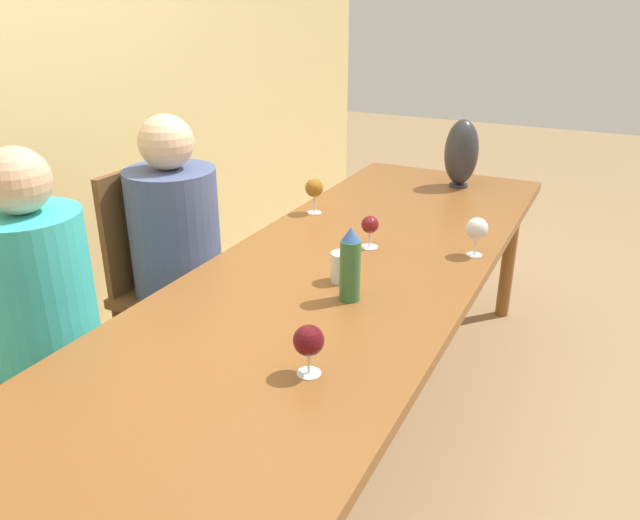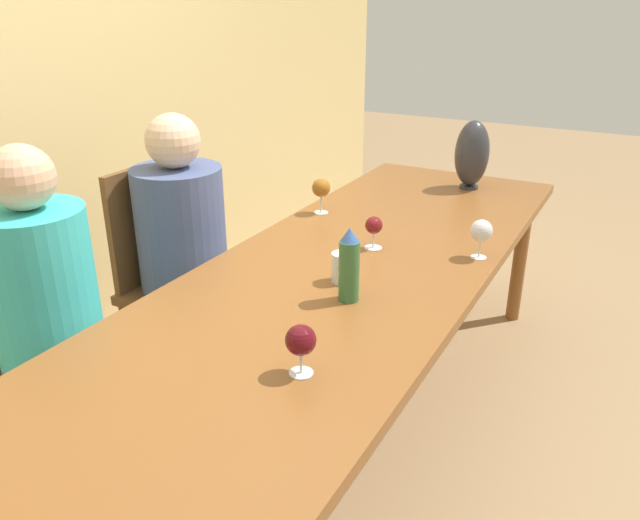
# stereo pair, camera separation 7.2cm
# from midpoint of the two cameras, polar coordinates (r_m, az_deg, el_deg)

# --- Properties ---
(ground_plane) EXTENTS (14.00, 14.00, 0.00)m
(ground_plane) POSITION_cam_midpoint_polar(r_m,az_deg,el_deg) (2.50, -0.21, -17.43)
(ground_plane) COLOR #937551
(dining_table) EXTENTS (3.12, 0.93, 0.74)m
(dining_table) POSITION_cam_midpoint_polar(r_m,az_deg,el_deg) (2.12, -0.23, -3.37)
(dining_table) COLOR brown
(dining_table) RESTS_ON ground_plane
(water_bottle) EXTENTS (0.07, 0.07, 0.24)m
(water_bottle) POSITION_cam_midpoint_polar(r_m,az_deg,el_deg) (1.93, 1.70, -0.48)
(water_bottle) COLOR #336638
(water_bottle) RESTS_ON dining_table
(water_tumbler) EXTENTS (0.07, 0.07, 0.10)m
(water_tumbler) POSITION_cam_midpoint_polar(r_m,az_deg,el_deg) (2.08, 1.00, -0.65)
(water_tumbler) COLOR silver
(water_tumbler) RESTS_ON dining_table
(vase) EXTENTS (0.17, 0.17, 0.34)m
(vase) POSITION_cam_midpoint_polar(r_m,az_deg,el_deg) (3.17, 12.15, 9.58)
(vase) COLOR #2D2D33
(vase) RESTS_ON dining_table
(wine_glass_0) EXTENTS (0.08, 0.08, 0.15)m
(wine_glass_0) POSITION_cam_midpoint_polar(r_m,az_deg,el_deg) (2.72, -1.30, 6.54)
(wine_glass_0) COLOR silver
(wine_glass_0) RESTS_ON dining_table
(wine_glass_1) EXTENTS (0.07, 0.07, 0.13)m
(wine_glass_1) POSITION_cam_midpoint_polar(r_m,az_deg,el_deg) (2.35, 3.71, 3.15)
(wine_glass_1) COLOR silver
(wine_glass_1) RESTS_ON dining_table
(wine_glass_2) EXTENTS (0.08, 0.08, 0.15)m
(wine_glass_2) POSITION_cam_midpoint_polar(r_m,az_deg,el_deg) (2.33, 13.29, 2.77)
(wine_glass_2) COLOR silver
(wine_glass_2) RESTS_ON dining_table
(wine_glass_3) EXTENTS (0.08, 0.08, 0.14)m
(wine_glass_3) POSITION_cam_midpoint_polar(r_m,az_deg,el_deg) (1.56, -2.39, -7.45)
(wine_glass_3) COLOR silver
(wine_glass_3) RESTS_ON dining_table
(chair_near) EXTENTS (0.44, 0.44, 0.98)m
(chair_near) POSITION_cam_midpoint_polar(r_m,az_deg,el_deg) (2.34, -25.42, -7.52)
(chair_near) COLOR brown
(chair_near) RESTS_ON ground_plane
(chair_far) EXTENTS (0.44, 0.44, 0.98)m
(chair_far) POSITION_cam_midpoint_polar(r_m,az_deg,el_deg) (2.74, -14.70, -1.44)
(chair_far) COLOR brown
(chair_far) RESTS_ON ground_plane
(person_near) EXTENTS (0.34, 0.34, 1.22)m
(person_near) POSITION_cam_midpoint_polar(r_m,az_deg,el_deg) (2.21, -24.55, -5.09)
(person_near) COLOR #2D2D38
(person_near) RESTS_ON ground_plane
(person_far) EXTENTS (0.36, 0.36, 1.21)m
(person_far) POSITION_cam_midpoint_polar(r_m,az_deg,el_deg) (2.64, -13.47, 0.65)
(person_far) COLOR #2D2D38
(person_far) RESTS_ON ground_plane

